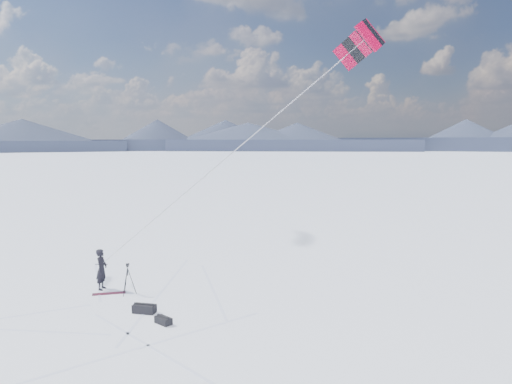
% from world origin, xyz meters
% --- Properties ---
extents(ground, '(1800.00, 1800.00, 0.00)m').
position_xyz_m(ground, '(0.00, 0.00, 0.00)').
color(ground, white).
extents(horizon_hills, '(704.47, 706.88, 9.68)m').
position_xyz_m(horizon_hills, '(-0.00, -0.00, 4.15)').
color(horizon_hills, black).
rests_on(horizon_hills, ground).
extents(snow_tracks, '(17.62, 10.25, 0.01)m').
position_xyz_m(snow_tracks, '(0.33, 0.01, 0.00)').
color(snow_tracks, silver).
rests_on(snow_tracks, ground).
extents(snowkiter, '(0.53, 0.72, 1.82)m').
position_xyz_m(snowkiter, '(-0.86, 2.27, 0.00)').
color(snowkiter, black).
rests_on(snowkiter, ground).
extents(snowboard, '(1.36, 0.85, 0.04)m').
position_xyz_m(snowboard, '(-0.23, 1.74, 0.02)').
color(snowboard, maroon).
rests_on(snowboard, ground).
extents(tripod, '(0.64, 0.60, 1.36)m').
position_xyz_m(tripod, '(0.61, 1.89, 0.87)').
color(tripod, black).
rests_on(tripod, ground).
extents(gear_bag_a, '(0.87, 0.41, 0.39)m').
position_xyz_m(gear_bag_a, '(2.32, -0.13, 0.17)').
color(gear_bag_a, black).
rests_on(gear_bag_a, ground).
extents(gear_bag_b, '(0.75, 0.62, 0.31)m').
position_xyz_m(gear_bag_b, '(3.50, -1.05, 0.13)').
color(gear_bag_b, black).
rests_on(gear_bag_b, ground).
extents(power_kite, '(12.31, 5.26, 10.48)m').
position_xyz_m(power_kite, '(10.23, 4.89, 10.77)').
color(power_kite, '#AD042C').
rests_on(power_kite, ground).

